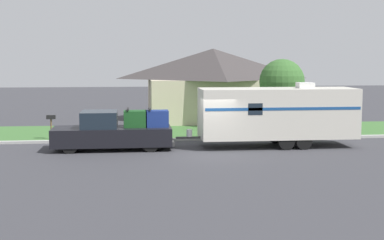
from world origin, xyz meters
The scene contains 8 objects.
ground_plane centered at (0.00, 0.00, 0.00)m, with size 120.00×120.00×0.00m, color #38383D.
curb_strip centered at (0.00, 3.75, 0.07)m, with size 80.00×0.30×0.14m.
lawn_strip centered at (0.00, 7.40, 0.01)m, with size 80.00×7.00×0.03m.
house_across_street centered at (2.21, 13.90, 2.66)m, with size 9.95×8.48×5.13m.
pickup_truck centered at (-4.56, 1.37, 0.87)m, with size 5.83×2.09×2.01m.
travel_trailer centered at (3.60, 1.37, 1.70)m, with size 9.02×2.38×3.22m.
mailbox centered at (-8.05, 4.87, 1.05)m, with size 0.48×0.20×1.36m.
tree_in_yard centered at (4.94, 5.40, 3.09)m, with size 2.59×2.59×4.40m.
Camera 1 is at (-3.62, -24.63, 4.41)m, focal length 50.00 mm.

